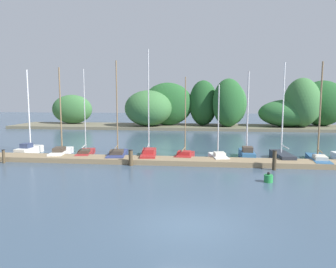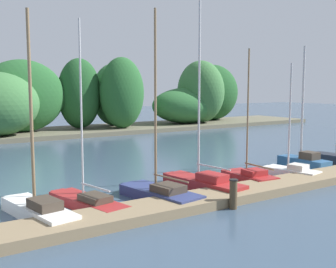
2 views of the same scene
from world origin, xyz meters
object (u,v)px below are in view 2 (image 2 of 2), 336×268
sailboat_2 (86,200)px  mooring_piling_1 (233,194)px  sailboat_6 (290,170)px  sailboat_5 (248,175)px  sailboat_4 (202,181)px  sailboat_3 (159,191)px  sailboat_1 (37,207)px  sailboat_7 (303,160)px

sailboat_2 → mooring_piling_1: (4.37, -3.08, 0.27)m
sailboat_6 → mooring_piling_1: (-5.98, -2.42, 0.23)m
sailboat_5 → mooring_piling_1: sailboat_5 is taller
sailboat_5 → mooring_piling_1: size_ratio=5.60×
sailboat_5 → sailboat_4: bearing=94.2°
sailboat_5 → mooring_piling_1: bearing=132.8°
sailboat_2 → sailboat_6: (10.35, -0.67, 0.04)m
sailboat_3 → sailboat_1: bearing=77.5°
sailboat_4 → sailboat_7: sailboat_4 is taller
sailboat_5 → sailboat_6: bearing=-94.5°
sailboat_4 → sailboat_3: bearing=89.8°
sailboat_7 → mooring_piling_1: size_ratio=5.98×
sailboat_2 → mooring_piling_1: bearing=-136.5°
sailboat_6 → sailboat_2: bearing=75.5°
sailboat_5 → sailboat_6: 2.50m
sailboat_2 → sailboat_5: (7.88, -0.29, 0.02)m
sailboat_3 → sailboat_4: bearing=-91.5°
sailboat_7 → mooring_piling_1: (-8.16, -3.42, 0.08)m
sailboat_2 → sailboat_5: 7.89m
sailboat_1 → sailboat_3: 4.63m
sailboat_3 → sailboat_7: bearing=-93.3°
sailboat_5 → sailboat_2: bearing=92.1°
sailboat_2 → sailboat_4: size_ratio=0.83×
sailboat_4 → mooring_piling_1: bearing=157.6°
sailboat_1 → sailboat_2: size_ratio=1.02×
sailboat_2 → sailboat_7: size_ratio=1.04×
sailboat_3 → sailboat_7: 9.81m
sailboat_4 → sailboat_5: size_ratio=1.33×
sailboat_6 → sailboat_1: bearing=77.3°
sailboat_3 → sailboat_6: bearing=-99.3°
sailboat_1 → sailboat_7: sailboat_1 is taller
sailboat_7 → mooring_piling_1: bearing=113.4°
sailboat_1 → sailboat_5: size_ratio=1.13×
sailboat_4 → sailboat_6: (5.23, -0.38, -0.06)m
sailboat_2 → sailboat_3: sailboat_3 is taller
sailboat_2 → sailboat_4: (5.12, -0.29, 0.11)m
sailboat_1 → sailboat_5: 9.74m
sailboat_2 → sailboat_6: 10.37m
sailboat_2 → sailboat_6: size_ratio=1.23×
mooring_piling_1 → sailboat_1: bearing=155.7°
sailboat_1 → sailboat_2: bearing=-90.9°
sailboat_7 → mooring_piling_1: sailboat_7 is taller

